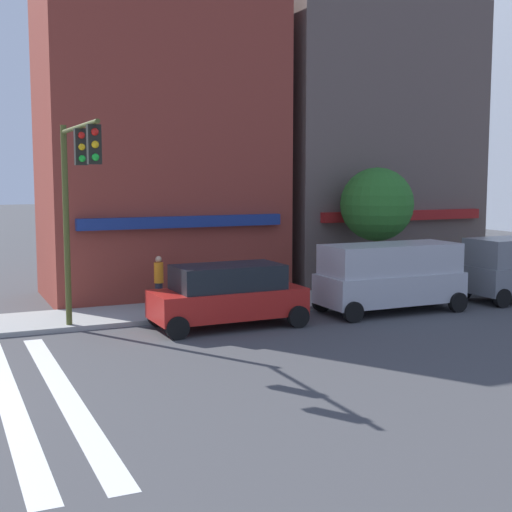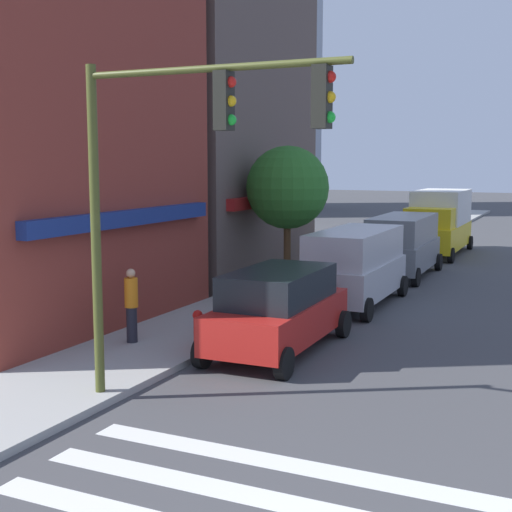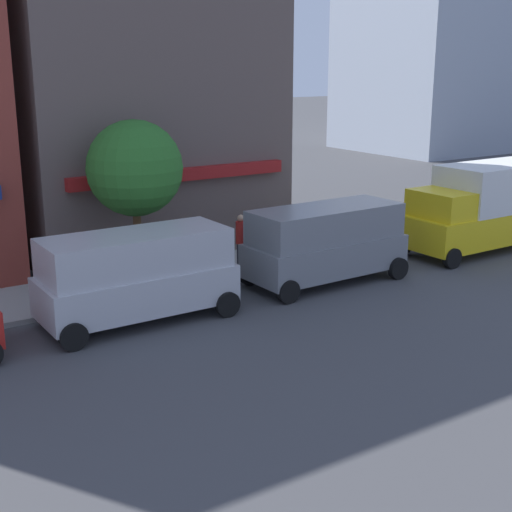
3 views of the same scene
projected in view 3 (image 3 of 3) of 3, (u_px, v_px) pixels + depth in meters
The scene contains 6 objects.
storefront_row at pixel (4, 81), 21.88m from camera, with size 18.44×5.30×12.02m.
van_silver at pixel (137, 273), 18.24m from camera, with size 5.01×2.22×2.34m.
van_grey at pixel (326, 241), 21.49m from camera, with size 5.04×2.22×2.34m.
box_truck_yellow at pixel (485, 206), 25.20m from camera, with size 6.22×2.42×3.04m.
pedestrian_red_jacket at pixel (241, 241), 22.38m from camera, with size 0.32×0.32×1.77m.
street_tree at pixel (135, 169), 20.58m from camera, with size 2.80×2.80×4.80m.
Camera 3 is at (9.19, -11.59, 6.52)m, focal length 50.00 mm.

